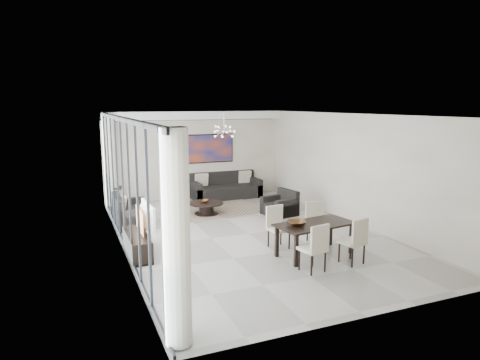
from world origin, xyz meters
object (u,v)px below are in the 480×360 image
sofa_main (226,189)px  television (143,218)px  dining_table (315,227)px  coffee_table (206,208)px  tv_console (137,244)px

sofa_main → television: size_ratio=2.13×
sofa_main → television: bearing=-128.2°
television → dining_table: bearing=-116.8°
coffee_table → dining_table: (1.07, -4.09, 0.41)m
sofa_main → tv_console: bearing=-129.0°
coffee_table → television: 3.47m
sofa_main → television: television is taller
sofa_main → dining_table: sofa_main is taller
television → sofa_main: bearing=-40.5°
coffee_table → dining_table: 4.25m
coffee_table → television: television is taller
dining_table → television: bearing=155.6°
television → dining_table: 3.62m
coffee_table → dining_table: size_ratio=0.56×
coffee_table → television: size_ratio=0.90×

